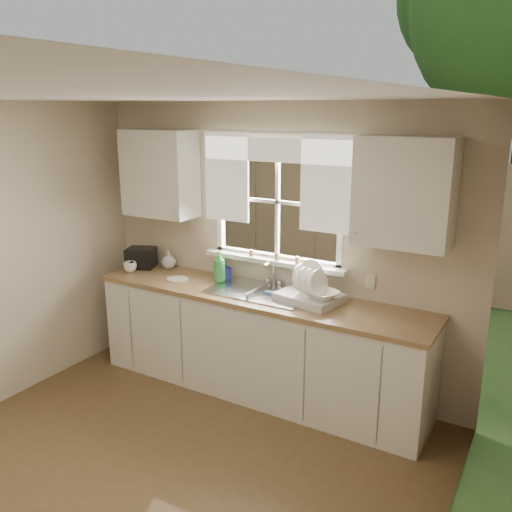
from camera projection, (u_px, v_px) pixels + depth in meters
The scene contains 21 objects.
ground at pixel (125, 503), 3.47m from camera, with size 4.00×4.00×0.00m, color brown.
room_walls at pixel (103, 327), 3.08m from camera, with size 3.62×4.02×2.50m.
ceiling at pixel (94, 96), 2.80m from camera, with size 3.60×4.00×0.02m, color silver.
window at pixel (276, 221), 4.73m from camera, with size 1.38×0.16×1.06m.
curtains at pixel (274, 170), 4.57m from camera, with size 1.50×0.03×0.81m.
base_cabinets at pixel (258, 345), 4.75m from camera, with size 3.00×0.62×0.87m, color silver.
countertop at pixel (258, 296), 4.63m from camera, with size 3.04×0.65×0.04m, color olive.
upper_cabinet_left at pixel (160, 173), 5.06m from camera, with size 0.70×0.33×0.80m, color silver.
upper_cabinet_right at pixel (404, 192), 3.93m from camera, with size 0.70×0.33×0.80m, color silver.
wall_outlet at pixel (370, 281), 4.40m from camera, with size 0.08×0.01×0.12m, color beige.
sill_jars at pixel (275, 256), 4.76m from camera, with size 0.50×0.04×0.06m.
backyard at pixel (486, 46), 9.26m from camera, with size 20.00×10.00×6.13m.
sink at pixel (260, 300), 4.67m from camera, with size 0.88×0.52×0.40m.
dish_rack at pixel (310, 293), 4.43m from camera, with size 0.56×0.46×0.31m.
bowl at pixel (323, 295), 4.31m from camera, with size 0.24×0.24×0.06m, color white.
soap_bottle_a at pixel (220, 267), 4.89m from camera, with size 0.11×0.11×0.29m, color green.
soap_bottle_b at pixel (226, 270), 4.99m from camera, with size 0.08×0.08×0.17m, color #2F3EB0.
soap_bottle_c at pixel (169, 260), 5.32m from camera, with size 0.14×0.14×0.18m, color beige.
saucer at pixel (178, 279), 4.99m from camera, with size 0.19×0.19×0.01m, color beige.
cup at pixel (130, 267), 5.22m from camera, with size 0.13×0.13×0.10m, color white.
black_appliance at pixel (141, 258), 5.36m from camera, with size 0.27×0.23×0.19m, color black.
Camera 1 is at (2.21, -2.09, 2.44)m, focal length 38.00 mm.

